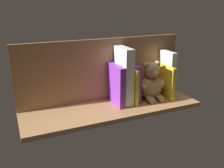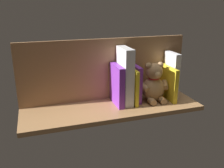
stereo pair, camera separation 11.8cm
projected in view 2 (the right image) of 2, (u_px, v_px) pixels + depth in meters
ground_plane at (112, 108)px, 122.54cm from camera, size 87.67×27.02×2.20cm
shelf_back_panel at (105, 70)px, 127.21cm from camera, size 87.67×1.50×31.89cm
book_0 at (171, 75)px, 132.03cm from camera, size 3.11×11.96×24.05cm
book_1 at (168, 83)px, 129.88cm from camera, size 2.12×17.04×17.45cm
teddy_bear at (154, 84)px, 127.01cm from camera, size 16.56×13.24×20.41cm
book_2 at (135, 83)px, 126.70cm from camera, size 2.40×12.40×18.80cm
book_3 at (132, 85)px, 124.80cm from camera, size 1.61×15.25×17.95cm
dictionary_thick_white at (125, 76)px, 122.42cm from camera, size 4.56×14.29×28.36cm
book_4 at (117, 85)px, 122.16cm from camera, size 2.85×15.25×20.11cm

